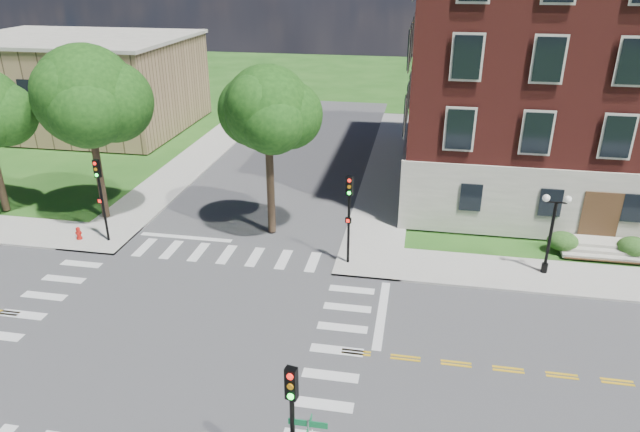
% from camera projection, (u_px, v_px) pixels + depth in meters
% --- Properties ---
extents(ground, '(160.00, 160.00, 0.00)m').
position_uv_depth(ground, '(172.00, 332.00, 24.60)').
color(ground, '#1F4E15').
rests_on(ground, ground).
extents(road_ew, '(90.00, 12.00, 0.01)m').
position_uv_depth(road_ew, '(172.00, 332.00, 24.60)').
color(road_ew, '#3D3D3F').
rests_on(road_ew, ground).
extents(road_ns, '(12.00, 90.00, 0.01)m').
position_uv_depth(road_ns, '(172.00, 332.00, 24.60)').
color(road_ns, '#3D3D3F').
rests_on(road_ns, ground).
extents(sidewalk_ne, '(34.00, 34.00, 0.12)m').
position_uv_depth(sidewalk_ne, '(502.00, 214.00, 35.87)').
color(sidewalk_ne, '#9E9B93').
rests_on(sidewalk_ne, ground).
extents(sidewalk_nw, '(34.00, 34.00, 0.12)m').
position_uv_depth(sidewalk_nw, '(59.00, 183.00, 40.90)').
color(sidewalk_nw, '#9E9B93').
rests_on(sidewalk_nw, ground).
extents(crosswalk_east, '(2.20, 10.20, 0.02)m').
position_uv_depth(crosswalk_east, '(337.00, 350.00, 23.42)').
color(crosswalk_east, silver).
rests_on(crosswalk_east, ground).
extents(stop_bar_east, '(0.40, 5.50, 0.00)m').
position_uv_depth(stop_bar_east, '(382.00, 314.00, 25.86)').
color(stop_bar_east, silver).
rests_on(stop_bar_east, ground).
extents(secondary_building, '(20.40, 15.40, 8.30)m').
position_uv_depth(secondary_building, '(79.00, 82.00, 53.39)').
color(secondary_building, '#8B6E4D').
rests_on(secondary_building, ground).
extents(tree_c, '(5.85, 5.85, 10.44)m').
position_uv_depth(tree_c, '(86.00, 96.00, 32.39)').
color(tree_c, '#322519').
rests_on(tree_c, ground).
extents(tree_d, '(4.70, 4.70, 9.65)m').
position_uv_depth(tree_d, '(268.00, 109.00, 30.57)').
color(tree_d, '#322519').
rests_on(tree_d, ground).
extents(traffic_signal_se, '(0.36, 0.41, 4.80)m').
position_uv_depth(traffic_signal_se, '(292.00, 420.00, 15.56)').
color(traffic_signal_se, black).
rests_on(traffic_signal_se, ground).
extents(traffic_signal_ne, '(0.37, 0.43, 4.80)m').
position_uv_depth(traffic_signal_ne, '(349.00, 209.00, 28.81)').
color(traffic_signal_ne, black).
rests_on(traffic_signal_ne, ground).
extents(traffic_signal_nw, '(0.35, 0.40, 4.80)m').
position_uv_depth(traffic_signal_nw, '(100.00, 190.00, 31.18)').
color(traffic_signal_nw, black).
rests_on(traffic_signal_nw, ground).
extents(twin_lamp_west, '(1.36, 0.36, 4.23)m').
position_uv_depth(twin_lamp_west, '(551.00, 230.00, 28.12)').
color(twin_lamp_west, black).
rests_on(twin_lamp_west, ground).
extents(fire_hydrant, '(0.35, 0.35, 0.75)m').
position_uv_depth(fire_hydrant, '(79.00, 233.00, 32.43)').
color(fire_hydrant, '#B7140E').
rests_on(fire_hydrant, ground).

